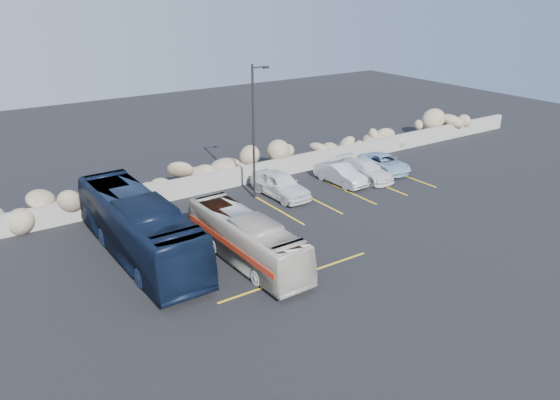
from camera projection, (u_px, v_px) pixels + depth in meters
ground at (317, 272)px, 24.73m from camera, size 90.00×90.00×0.00m
seawall at (199, 185)px, 33.75m from camera, size 60.00×0.40×1.20m
riprap_pile at (190, 169)px, 34.42m from camera, size 54.00×2.80×2.60m
parking_lines at (322, 210)px, 31.43m from camera, size 18.16×9.36×0.01m
lamppost at (254, 129)px, 31.80m from camera, size 1.14×0.18×8.00m
vintage_bus at (246, 239)px, 25.32m from camera, size 2.09×8.28×2.30m
tour_coach at (139, 227)px, 25.66m from camera, size 2.65×10.88×3.02m
car_a at (280, 184)px, 33.27m from camera, size 2.01×4.58×1.54m
car_b at (341, 174)px, 35.46m from camera, size 1.54×4.01×1.30m
car_c at (366, 170)px, 36.31m from camera, size 1.90×4.37×1.25m
car_d at (384, 163)px, 37.89m from camera, size 2.21×4.29×1.16m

